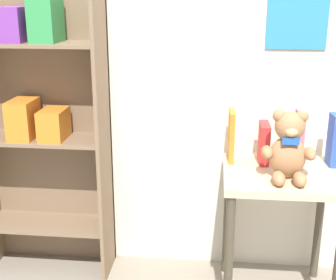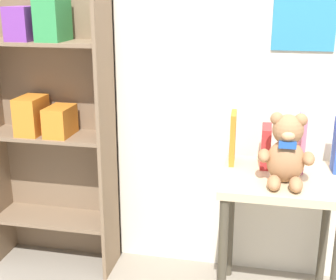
{
  "view_description": "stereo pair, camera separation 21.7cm",
  "coord_description": "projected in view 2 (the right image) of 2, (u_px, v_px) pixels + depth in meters",
  "views": [
    {
      "loc": [
        -0.08,
        -1.05,
        1.43
      ],
      "look_at": [
        -0.29,
        1.01,
        0.78
      ],
      "focal_mm": 50.0,
      "sensor_mm": 36.0,
      "label": 1
    },
    {
      "loc": [
        0.14,
        -1.02,
        1.43
      ],
      "look_at": [
        -0.29,
        1.01,
        0.78
      ],
      "focal_mm": 50.0,
      "sensor_mm": 36.0,
      "label": 2
    }
  ],
  "objects": [
    {
      "name": "book_standing_pink",
      "position": [
        302.0,
        143.0,
        2.1
      ],
      "size": [
        0.03,
        0.15,
        0.25
      ],
      "primitive_type": "cube",
      "rotation": [
        0.0,
        0.0,
        0.02
      ],
      "color": "#D17093",
      "rests_on": "display_table"
    },
    {
      "name": "bookshelf_side",
      "position": [
        50.0,
        116.0,
        2.41
      ],
      "size": [
        0.66,
        0.26,
        1.47
      ],
      "color": "#7F664C",
      "rests_on": "ground_plane"
    },
    {
      "name": "wall_back",
      "position": [
        240.0,
        33.0,
        2.23
      ],
      "size": [
        4.8,
        0.07,
        2.5
      ],
      "color": "silver",
      "rests_on": "ground_plane"
    },
    {
      "name": "display_table",
      "position": [
        280.0,
        201.0,
        2.09
      ],
      "size": [
        0.53,
        0.47,
        0.66
      ],
      "color": "beige",
      "rests_on": "ground_plane"
    },
    {
      "name": "teddy_bear",
      "position": [
        286.0,
        152.0,
        1.94
      ],
      "size": [
        0.23,
        0.21,
        0.3
      ],
      "color": "#A8754C",
      "rests_on": "display_table"
    },
    {
      "name": "book_standing_red",
      "position": [
        266.0,
        146.0,
        2.16
      ],
      "size": [
        0.04,
        0.15,
        0.19
      ],
      "primitive_type": "cube",
      "rotation": [
        0.0,
        0.0,
        0.01
      ],
      "color": "red",
      "rests_on": "display_table"
    },
    {
      "name": "book_standing_orange",
      "position": [
        232.0,
        138.0,
        2.19
      ],
      "size": [
        0.03,
        0.14,
        0.24
      ],
      "primitive_type": "cube",
      "rotation": [
        0.0,
        0.0,
        0.04
      ],
      "color": "orange",
      "rests_on": "display_table"
    }
  ]
}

